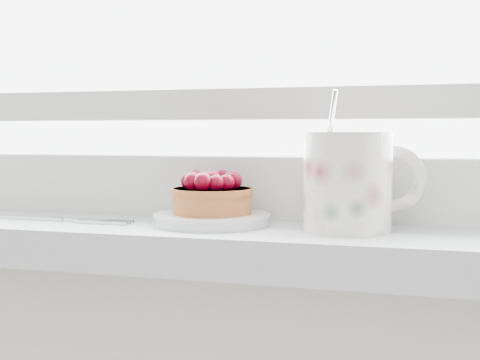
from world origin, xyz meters
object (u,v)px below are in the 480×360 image
at_px(fork, 52,219).
at_px(raspberry_tart, 212,194).
at_px(floral_mug, 351,179).
at_px(saucer, 212,219).

bearing_deg(fork, raspberry_tart, 5.42).
height_order(raspberry_tart, floral_mug, floral_mug).
xyz_separation_m(saucer, floral_mug, (0.15, -0.00, 0.05)).
relative_size(raspberry_tart, floral_mug, 0.62).
bearing_deg(saucer, raspberry_tart, 100.54).
bearing_deg(floral_mug, raspberry_tart, 179.25).
height_order(saucer, fork, saucer).
distance_m(saucer, floral_mug, 0.15).
xyz_separation_m(floral_mug, fork, (-0.33, -0.02, -0.05)).
distance_m(floral_mug, fork, 0.33).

